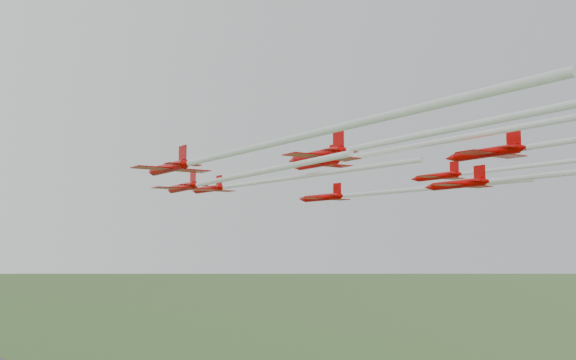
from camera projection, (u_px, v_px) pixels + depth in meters
jet_lead at (249, 184)px, 101.89m from camera, size 8.84×55.27×2.64m
jet_row2_left at (210, 182)px, 83.61m from camera, size 10.07×46.49×2.71m
jet_row2_right at (360, 194)px, 100.58m from camera, size 9.11×45.56×2.73m
jet_row3_left at (225, 154)px, 65.14m from camera, size 9.40×58.58×2.78m
jet_row3_mid at (394, 150)px, 77.20m from camera, size 9.91×62.50×2.76m
jet_row3_right at (528, 166)px, 88.46m from camera, size 8.94×63.39×2.57m
jet_row4_left at (381, 143)px, 62.33m from camera, size 9.16×48.98×2.69m
jet_row4_right at (544, 175)px, 71.43m from camera, size 9.42×53.71×2.61m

